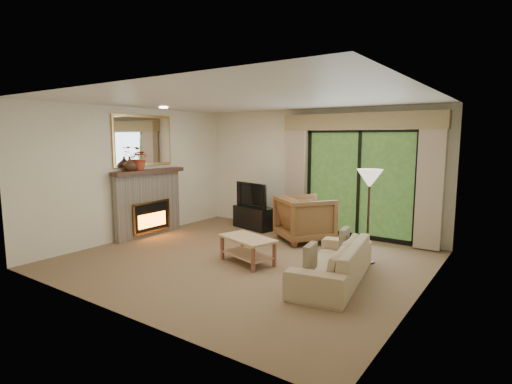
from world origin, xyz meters
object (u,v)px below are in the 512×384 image
Objects in this scene: media_console at (254,218)px; coffee_table at (248,250)px; armchair at (305,219)px; sofa at (333,262)px.

media_console reaches higher than coffee_table.
armchair reaches higher than sofa.
sofa is at bearing 164.58° from armchair.
media_console is 0.50× the size of sofa.
coffee_table is (1.33, -2.08, -0.03)m from media_console.
coffee_table is at bearing -44.19° from media_console.
armchair is 1.03× the size of coffee_table.
sofa is at bearing -23.22° from media_console.
media_console is 1.03× the size of coffee_table.
coffee_table is at bearing 122.99° from armchair.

